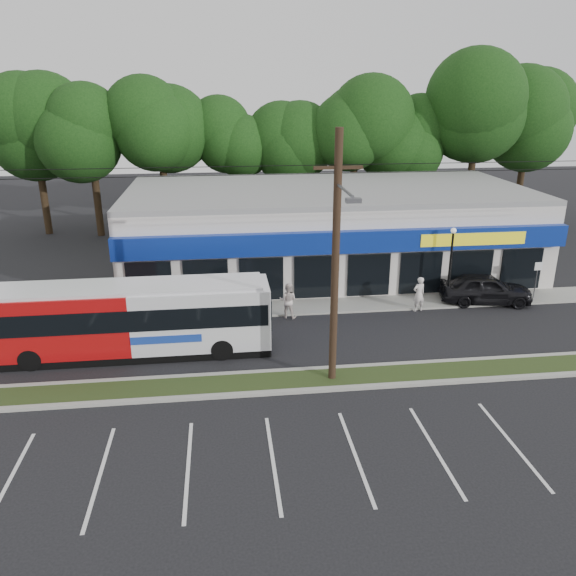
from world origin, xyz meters
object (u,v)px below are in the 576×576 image
Objects in this scene: pedestrian_b at (288,300)px; utility_pole at (332,254)px; sign_post at (537,274)px; lamp_post at (451,256)px; metrobus at (133,318)px; pedestrian_a at (419,294)px; car_dark at (486,289)px.

utility_pole is at bearing 116.63° from pedestrian_b.
utility_pole is 22.47× the size of sign_post.
lamp_post reaches higher than sign_post.
sign_post is 14.04m from pedestrian_b.
pedestrian_a is (14.28, 3.31, -0.77)m from metrobus.
car_dark is (10.22, 7.57, -4.58)m from utility_pole.
pedestrian_b is at bearing 103.42° from car_dark.
lamp_post reaches higher than metrobus.
sign_post is at bearing 10.67° from metrobus.
utility_pole is 13.52m from car_dark.
lamp_post is at bearing 43.95° from utility_pole.
metrobus is at bearing 156.23° from utility_pole.
metrobus reaches higher than pedestrian_a.
sign_post is 1.19× the size of pedestrian_b.
lamp_post reaches higher than pedestrian_b.
metrobus is at bearing 43.79° from pedestrian_b.
pedestrian_b is (-11.06, -0.74, 0.10)m from car_dark.
lamp_post is 2.82m from pedestrian_a.
pedestrian_a is (-2.00, -0.99, -1.72)m from lamp_post.
pedestrian_a is at bearing -173.76° from sign_post.
pedestrian_b is at bearing -176.66° from sign_post.
lamp_post is 0.87× the size of car_dark.
lamp_post is at bearing -153.70° from pedestrian_b.
pedestrian_b is (-9.00, -1.04, -1.73)m from lamp_post.
utility_pole is 9.60m from metrobus.
car_dark is at bearing -8.30° from lamp_post.
pedestrian_b is (-14.00, -0.82, -0.62)m from sign_post.
utility_pole is 10.26m from pedestrian_a.
metrobus is at bearing -2.00° from pedestrian_a.
sign_post reaches higher than car_dark.
pedestrian_a is at bearing -159.89° from pedestrian_b.
utility_pole is at bearing 33.09° from pedestrian_a.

